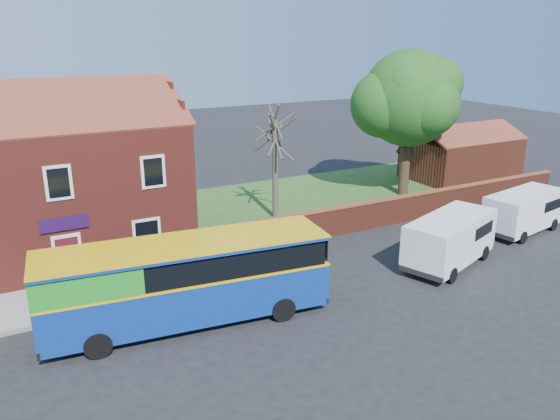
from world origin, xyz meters
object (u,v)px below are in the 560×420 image
van_far (524,210)px  large_tree (408,101)px  van_near (450,238)px  bus (177,280)px

van_far → large_tree: size_ratio=0.56×
large_tree → van_near: bearing=-119.9°
large_tree → van_far: bearing=-84.1°
van_far → van_near: bearing=-178.1°
bus → van_near: bus is taller
van_near → van_far: 7.06m
van_near → van_far: size_ratio=1.09×
van_far → large_tree: (-0.93, 8.96, 5.04)m
large_tree → bus: bearing=-153.0°
van_far → bus: bearing=172.3°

